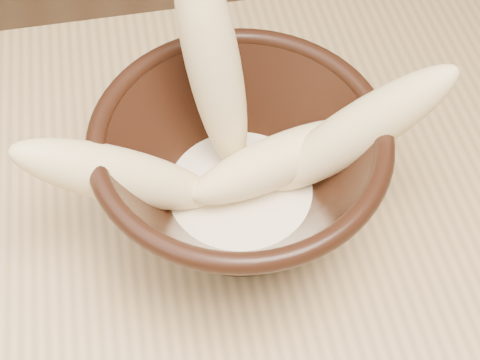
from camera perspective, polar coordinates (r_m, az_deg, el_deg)
name	(u,v)px	position (r m, az deg, el deg)	size (l,w,h in m)	color
bowl	(240,172)	(0.53, 0.00, 0.67)	(0.23, 0.23, 0.13)	black
milk_puddle	(240,194)	(0.56, 0.00, -1.20)	(0.13, 0.13, 0.02)	#FBECCA
banana_upright	(213,61)	(0.52, -2.35, 10.15)	(0.04, 0.04, 0.20)	#ECD68C
banana_left	(121,176)	(0.51, -10.10, 0.35)	(0.04, 0.04, 0.17)	#ECD68C
banana_right	(356,132)	(0.52, 9.86, 4.02)	(0.04, 0.04, 0.18)	#ECD68C
banana_across	(278,161)	(0.54, 3.23, 1.62)	(0.04, 0.04, 0.15)	#ECD68C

